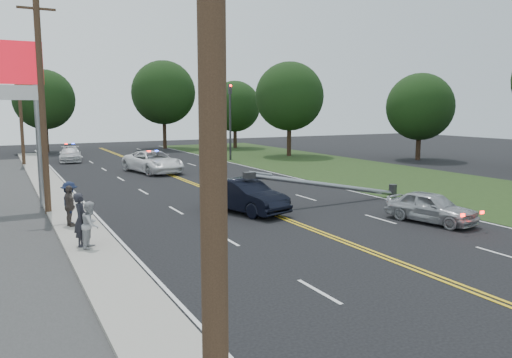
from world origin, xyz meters
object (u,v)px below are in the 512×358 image
bystander_d (70,206)px  pylon_sign (7,84)px  crashed_sedan (244,196)px  emergency_b (70,154)px  bystander_c (70,203)px  utility_pole_far (20,105)px  waiting_sedan (431,207)px  utility_pole_mid (42,103)px  fallen_streetlight (335,186)px  bystander_b (91,225)px  emergency_a (153,162)px  bystander_a (81,219)px  traffic_signal (230,115)px  utility_pole_near (212,88)px

bystander_d → pylon_sign: bearing=4.3°
crashed_sedan → bystander_d: 7.73m
emergency_b → bystander_c: bearing=-90.1°
utility_pole_far → emergency_b: 6.07m
waiting_sedan → bystander_d: bystander_d is taller
pylon_sign → waiting_sedan: 20.16m
utility_pole_mid → crashed_sedan: (8.25, -3.82, -4.31)m
fallen_streetlight → crashed_sedan: bearing=177.9°
utility_pole_mid → bystander_b: utility_pole_mid is taller
emergency_b → bystander_d: bystander_d is taller
emergency_a → bystander_b: bearing=-123.3°
bystander_a → emergency_b: bearing=11.6°
emergency_a → traffic_signal: bearing=20.3°
pylon_sign → traffic_signal: (18.80, 16.00, -1.79)m
utility_pole_near → utility_pole_mid: (0.00, 20.00, 0.00)m
pylon_sign → bystander_b: size_ratio=4.95×
utility_pole_mid → emergency_b: 24.10m
bystander_b → bystander_c: size_ratio=0.91×
utility_pole_mid → crashed_sedan: utility_pole_mid is taller
waiting_sedan → bystander_b: size_ratio=2.42×
utility_pole_mid → bystander_b: bearing=-84.1°
fallen_streetlight → emergency_b: bearing=109.1°
utility_pole_far → bystander_b: utility_pole_far is taller
utility_pole_near → utility_pole_mid: 20.00m
crashed_sedan → emergency_b: (-4.33, 27.18, -0.12)m
utility_pole_near → emergency_a: 33.75m
waiting_sedan → bystander_d: 15.08m
fallen_streetlight → emergency_b: 28.96m
pylon_sign → bystander_c: pylon_sign is taller
utility_pole_mid → utility_pole_far: 22.00m
fallen_streetlight → utility_pole_mid: 14.58m
pylon_sign → fallen_streetlight: bearing=-22.2°
bystander_d → bystander_b: bearing=169.8°
pylon_sign → bystander_b: (2.05, -9.19, -5.07)m
fallen_streetlight → waiting_sedan: size_ratio=2.39×
pylon_sign → traffic_signal: 24.75m
fallen_streetlight → emergency_b: (-9.47, 27.37, -0.26)m
utility_pole_far → bystander_c: bearing=-88.7°
pylon_sign → utility_pole_mid: 2.55m
fallen_streetlight → utility_pole_far: bearing=117.2°
pylon_sign → bystander_d: pylon_sign is taller
utility_pole_far → utility_pole_near: bearing=-90.0°
crashed_sedan → bystander_b: bystander_b is taller
crashed_sedan → bystander_b: 8.23m
pylon_sign → bystander_a: bearing=-78.5°
utility_pole_near → waiting_sedan: bearing=36.2°
fallen_streetlight → waiting_sedan: 5.55m
fallen_streetlight → utility_pole_mid: (-13.39, 4.00, 4.17)m
utility_pole_mid → bystander_a: 7.92m
fallen_streetlight → waiting_sedan: fallen_streetlight is taller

